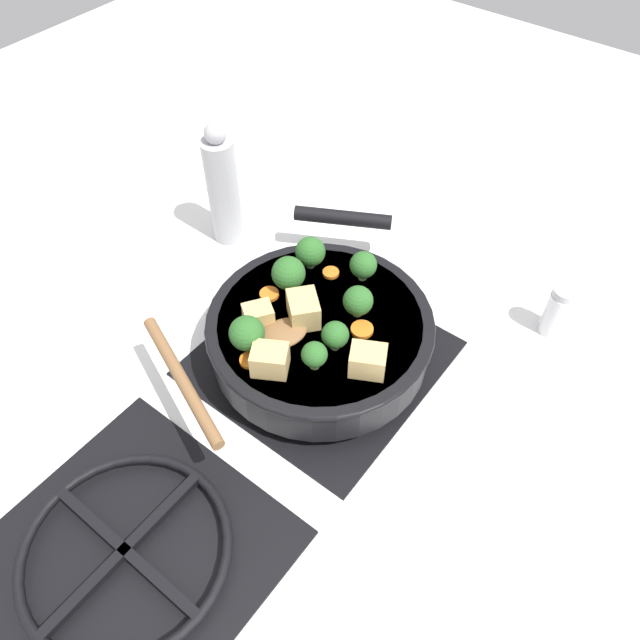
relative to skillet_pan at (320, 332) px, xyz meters
name	(u,v)px	position (x,y,z in m)	size (l,w,h in m)	color
ground_plane	(320,359)	(0.00, 0.00, -0.06)	(2.40, 2.40, 0.00)	white
front_burner_grate	(320,354)	(0.00, 0.00, -0.05)	(0.31, 0.31, 0.03)	black
rear_burner_grate	(127,553)	(0.00, 0.36, -0.05)	(0.31, 0.31, 0.03)	black
skillet_pan	(320,332)	(0.00, 0.00, 0.00)	(0.34, 0.40, 0.06)	black
wooden_spoon	(229,358)	(0.05, 0.13, 0.03)	(0.21, 0.22, 0.02)	brown
tofu_cube_center_large	(368,361)	(-0.10, 0.03, 0.04)	(0.04, 0.04, 0.04)	#DBB770
tofu_cube_near_handle	(258,316)	(0.06, 0.06, 0.04)	(0.04, 0.03, 0.03)	#DBB770
tofu_cube_east_chunk	(303,309)	(0.02, 0.01, 0.05)	(0.05, 0.04, 0.04)	#DBB770
tofu_cube_west_chunk	(270,360)	(0.00, 0.10, 0.04)	(0.04, 0.04, 0.04)	#DBB770
broccoli_floret_near_spoon	(335,335)	(-0.04, 0.03, 0.05)	(0.04, 0.04, 0.04)	#709956
broccoli_floret_center_top	(364,265)	(0.00, -0.10, 0.05)	(0.04, 0.04, 0.05)	#709956
broccoli_floret_east_rim	(358,301)	(-0.03, -0.04, 0.05)	(0.04, 0.04, 0.05)	#709956
broccoli_floret_west_rim	(288,273)	(0.07, -0.02, 0.06)	(0.05, 0.05, 0.05)	#709956
broccoli_floret_north_edge	(310,252)	(0.07, -0.07, 0.05)	(0.04, 0.04, 0.05)	#709956
broccoli_floret_south_cluster	(314,355)	(-0.04, 0.07, 0.05)	(0.03, 0.03, 0.04)	#709956
broccoli_floret_mid_floret	(247,333)	(0.04, 0.10, 0.06)	(0.05, 0.05, 0.05)	#709956
carrot_slice_orange_thin	(331,273)	(0.04, -0.08, 0.03)	(0.02, 0.02, 0.01)	orange
carrot_slice_near_center	(362,329)	(-0.06, -0.02, 0.03)	(0.03, 0.03, 0.01)	orange
carrot_slice_edge_slice	(269,294)	(0.08, 0.01, 0.03)	(0.03, 0.03, 0.01)	orange
carrot_slice_under_broccoli	(250,360)	(0.03, 0.11, 0.03)	(0.03, 0.03, 0.01)	orange
pepper_mill	(223,188)	(0.29, -0.12, 0.04)	(0.05, 0.05, 0.22)	#B2B2B7
salt_shaker	(557,311)	(-0.24, -0.25, -0.02)	(0.04, 0.04, 0.09)	white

